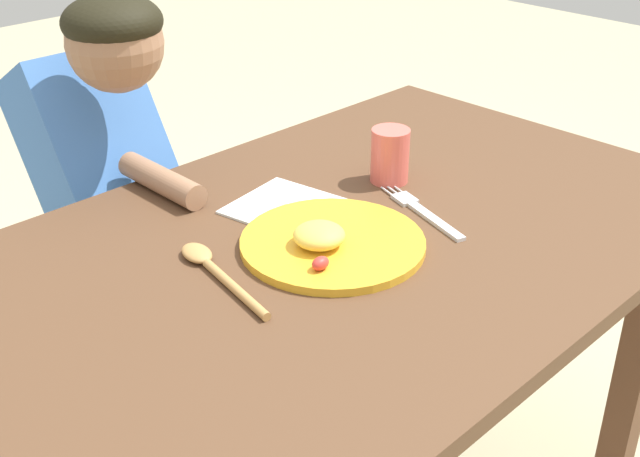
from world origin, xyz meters
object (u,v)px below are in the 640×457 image
Objects in this scene: plate at (330,242)px; fork at (422,212)px; spoon at (212,268)px; drinking_cup at (390,156)px; person at (105,231)px.

plate is 0.18m from fork.
fork is at bearing -94.72° from spoon.
drinking_cup is at bearing 21.36° from plate.
spoon is (-0.16, 0.07, -0.00)m from plate.
person reaches higher than fork.
plate is 1.22× the size of spoon.
fork is 0.35m from spoon.
spoon is 0.50m from person.
fork is at bearing -7.71° from plate.
fork is 0.13m from drinking_cup.
person is (-0.29, 0.44, -0.20)m from drinking_cup.
drinking_cup is 0.56m from person.
drinking_cup is (0.23, 0.09, 0.04)m from plate.
drinking_cup is 0.09× the size of person.
drinking_cup reaches higher than spoon.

